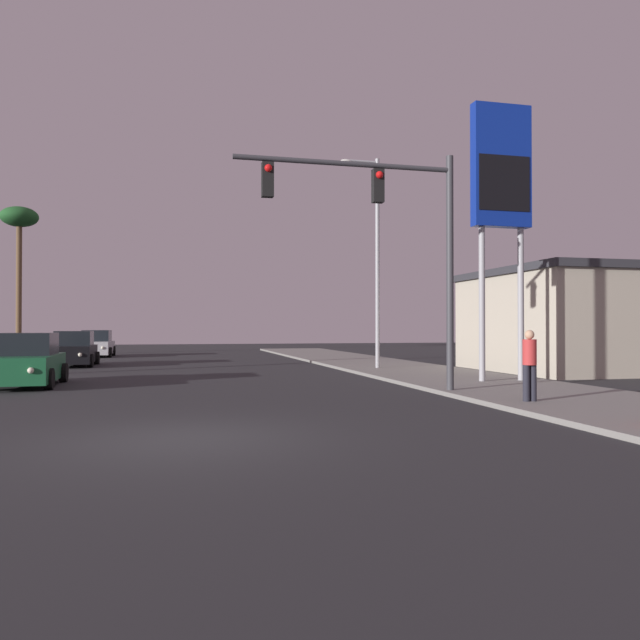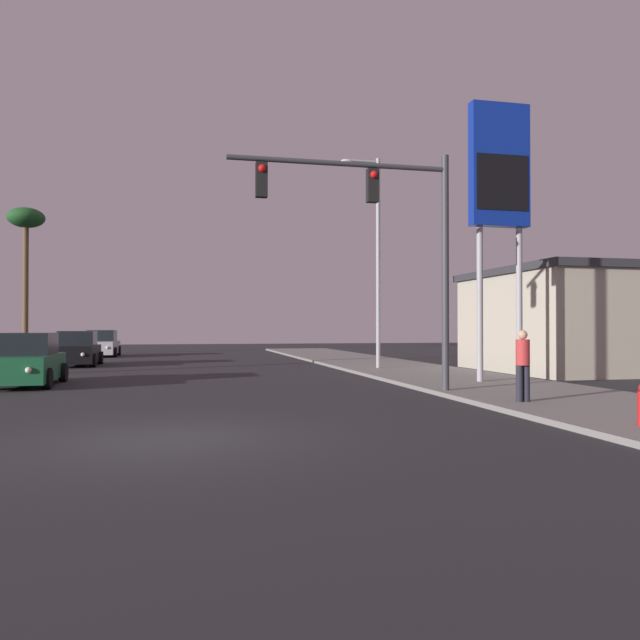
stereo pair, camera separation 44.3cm
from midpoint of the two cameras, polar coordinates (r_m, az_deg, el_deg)
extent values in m
plane|color=#28282B|center=(10.77, -12.63, -10.55)|extent=(120.00, 120.00, 0.00)
cube|color=gray|center=(22.77, 12.14, -5.18)|extent=(5.00, 60.00, 0.12)
cube|color=#B2A893|center=(29.41, 25.12, -0.33)|extent=(10.00, 8.00, 4.00)
cube|color=#2D2D33|center=(29.50, 25.10, 3.85)|extent=(10.30, 8.30, 0.30)
cube|color=#B7B7BC|center=(41.87, -19.03, -2.39)|extent=(1.85, 4.22, 0.80)
cube|color=black|center=(42.00, -19.00, -1.36)|extent=(1.63, 2.02, 0.70)
cylinder|color=black|center=(40.70, -20.50, -2.80)|extent=(0.24, 0.64, 0.64)
cylinder|color=black|center=(40.49, -17.97, -2.82)|extent=(0.24, 0.64, 0.64)
cylinder|color=black|center=(43.28, -20.02, -2.67)|extent=(0.24, 0.64, 0.64)
cylinder|color=black|center=(43.09, -17.65, -2.69)|extent=(0.24, 0.64, 0.64)
sphere|color=#F2EACC|center=(39.83, -20.17, -2.40)|extent=(0.18, 0.18, 0.18)
sphere|color=#F2EACC|center=(39.70, -18.57, -2.41)|extent=(0.18, 0.18, 0.18)
cube|color=#195933|center=(21.78, -24.81, -3.97)|extent=(1.90, 4.24, 0.80)
cube|color=black|center=(21.90, -24.72, -1.98)|extent=(1.65, 2.04, 0.70)
cylinder|color=black|center=(20.35, -23.11, -4.94)|extent=(0.24, 0.64, 0.64)
cylinder|color=black|center=(23.27, -26.31, -4.39)|extent=(0.24, 0.64, 0.64)
cylinder|color=black|center=(22.91, -21.92, -4.47)|extent=(0.24, 0.64, 0.64)
sphere|color=#F2EACC|center=(19.59, -24.52, -4.19)|extent=(0.18, 0.18, 0.18)
cube|color=black|center=(32.14, -20.95, -2.91)|extent=(1.90, 4.24, 0.80)
cube|color=black|center=(32.26, -20.91, -1.57)|extent=(1.65, 2.04, 0.70)
cylinder|color=black|center=(31.01, -22.95, -3.46)|extent=(0.24, 0.64, 0.64)
cylinder|color=black|center=(30.74, -19.64, -3.50)|extent=(0.24, 0.64, 0.64)
cylinder|color=black|center=(33.57, -22.15, -3.25)|extent=(0.24, 0.64, 0.64)
cylinder|color=black|center=(33.32, -19.09, -3.28)|extent=(0.24, 0.64, 0.64)
sphere|color=#F2EACC|center=(30.13, -22.59, -2.96)|extent=(0.18, 0.18, 0.18)
sphere|color=#F2EACC|center=(29.96, -20.48, -2.98)|extent=(0.18, 0.18, 0.18)
cylinder|color=#38383D|center=(17.65, 12.09, 4.27)|extent=(0.20, 0.20, 6.50)
cylinder|color=#38383D|center=(17.12, 2.61, 14.10)|extent=(6.01, 0.14, 0.14)
cube|color=black|center=(17.24, 5.57, 12.12)|extent=(0.30, 0.24, 0.90)
sphere|color=red|center=(17.17, 5.71, 13.09)|extent=(0.20, 0.20, 0.20)
cube|color=black|center=(16.57, -4.60, 12.64)|extent=(0.30, 0.24, 0.90)
sphere|color=red|center=(16.50, -4.53, 13.66)|extent=(0.20, 0.20, 0.20)
cylinder|color=#99999E|center=(26.98, 5.81, 5.21)|extent=(0.18, 0.18, 9.00)
cylinder|color=#99999E|center=(27.56, 4.37, 14.28)|extent=(1.40, 0.10, 0.10)
ellipsoid|color=silver|center=(27.36, 2.93, 14.29)|extent=(0.50, 0.24, 0.20)
cylinder|color=#99999E|center=(20.72, 15.00, 1.47)|extent=(0.20, 0.20, 5.00)
cylinder|color=#99999E|center=(21.40, 18.32, 1.41)|extent=(0.20, 0.20, 5.00)
cube|color=navy|center=(21.69, 16.65, 13.40)|extent=(2.00, 0.40, 4.00)
cube|color=black|center=(21.37, 16.93, 11.96)|extent=(1.80, 0.03, 1.80)
cylinder|color=#23232D|center=(15.36, 18.56, -5.52)|extent=(0.16, 0.16, 0.85)
cylinder|color=#23232D|center=(15.45, 19.13, -5.49)|extent=(0.16, 0.16, 0.85)
cylinder|color=#BF3333|center=(15.36, 18.83, -2.81)|extent=(0.32, 0.32, 0.60)
sphere|color=tan|center=(15.35, 18.83, -1.28)|extent=(0.22, 0.22, 0.22)
cylinder|color=brown|center=(45.76, -25.07, 2.50)|extent=(0.36, 0.36, 8.69)
ellipsoid|color=#1E5123|center=(46.27, -25.04, 8.48)|extent=(2.40, 2.40, 1.32)
camera|label=1|loc=(0.22, -89.50, -0.01)|focal=35.00mm
camera|label=2|loc=(0.22, 90.50, 0.01)|focal=35.00mm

